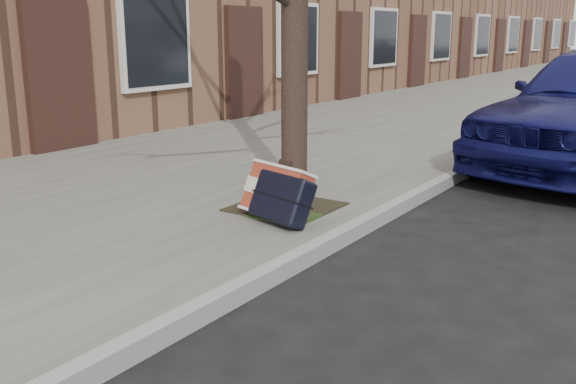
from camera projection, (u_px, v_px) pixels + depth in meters
The scene contains 5 objects.
ground at pixel (452, 323), 3.79m from camera, with size 120.00×120.00×0.00m, color black.
near_sidewalk at pixel (512, 90), 17.86m from camera, with size 5.00×70.00×0.12m, color slate.
dirt_patch at pixel (286, 207), 5.81m from camera, with size 0.85×0.85×0.01m, color black.
suitcase_red at pixel (277, 193), 5.37m from camera, with size 0.62×0.17×0.45m, color maroon.
suitcase_navy at pixel (282, 198), 5.28m from camera, with size 0.56×0.18×0.40m, color black.
Camera 1 is at (1.13, -3.44, 1.68)m, focal length 40.00 mm.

